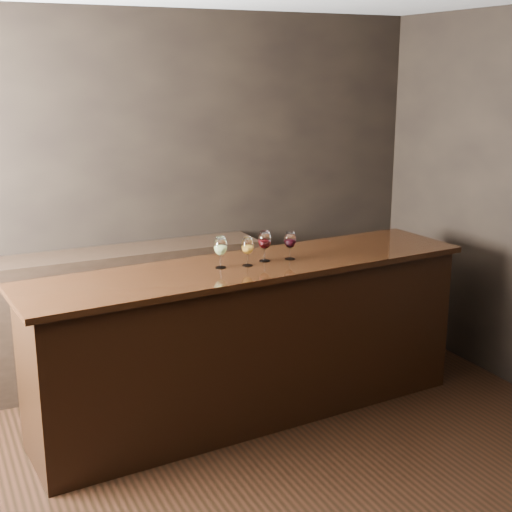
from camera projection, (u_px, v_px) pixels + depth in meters
name	position (u px, v px, depth m)	size (l,w,h in m)	color
ground	(252.00, 509.00, 3.93)	(5.00, 5.00, 0.00)	black
room_shell	(199.00, 185.00, 3.47)	(5.02, 4.52, 2.81)	black
bar_counter	(252.00, 343.00, 4.90)	(3.01, 0.65, 1.05)	black
bar_top	(251.00, 267.00, 4.76)	(3.11, 0.72, 0.04)	black
back_bar_shelf	(79.00, 321.00, 5.37)	(2.85, 0.40, 1.03)	black
glass_white	(221.00, 247.00, 4.62)	(0.09, 0.09, 0.21)	white
glass_amber	(247.00, 246.00, 4.67)	(0.08, 0.08, 0.19)	white
glass_red_a	(265.00, 241.00, 4.79)	(0.09, 0.09, 0.21)	white
glass_red_b	(290.00, 241.00, 4.84)	(0.08, 0.08, 0.19)	white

